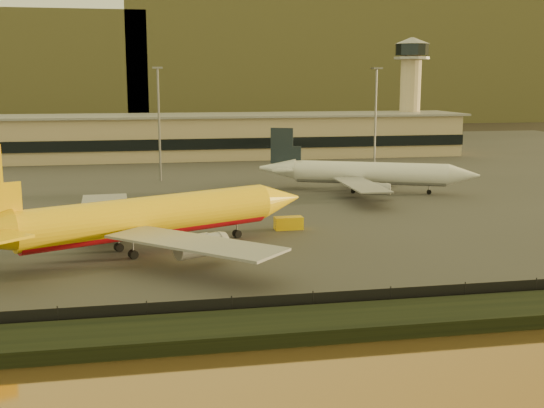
{
  "coord_description": "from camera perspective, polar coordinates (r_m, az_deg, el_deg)",
  "views": [
    {
      "loc": [
        -13.91,
        -74.87,
        22.95
      ],
      "look_at": [
        2.7,
        12.0,
        6.69
      ],
      "focal_mm": 45.0,
      "sensor_mm": 36.0,
      "label": 1
    }
  ],
  "objects": [
    {
      "name": "ground",
      "position": [
        79.54,
        -0.29,
        -6.35
      ],
      "size": [
        900.0,
        900.0,
        0.0
      ],
      "primitive_type": "plane",
      "color": "black",
      "rests_on": "ground"
    },
    {
      "name": "embankment",
      "position": [
        63.55,
        2.56,
        -10.09
      ],
      "size": [
        320.0,
        7.0,
        1.4
      ],
      "primitive_type": "cube",
      "color": "black",
      "rests_on": "ground"
    },
    {
      "name": "control_tower",
      "position": [
        222.32,
        11.52,
        9.88
      ],
      "size": [
        11.2,
        11.2,
        35.5
      ],
      "color": "tan",
      "rests_on": "tarmac"
    },
    {
      "name": "tarmac",
      "position": [
        171.97,
        -6.1,
        2.72
      ],
      "size": [
        320.0,
        220.0,
        0.2
      ],
      "primitive_type": "cube",
      "color": "#2D2D2D",
      "rests_on": "ground"
    },
    {
      "name": "apron_light_masts",
      "position": [
        152.81,
        0.09,
        7.7
      ],
      "size": [
        152.2,
        12.2,
        25.4
      ],
      "color": "slate",
      "rests_on": "tarmac"
    },
    {
      "name": "distant_hills",
      "position": [
        415.02,
        -12.01,
        11.36
      ],
      "size": [
        470.0,
        160.0,
        70.0
      ],
      "color": "brown",
      "rests_on": "ground"
    },
    {
      "name": "gse_vehicle_white",
      "position": [
        113.44,
        -14.15,
        -1.01
      ],
      "size": [
        4.41,
        3.27,
        1.81
      ],
      "primitive_type": "cube",
      "rotation": [
        0.0,
        0.0,
        -0.41
      ],
      "color": "silver",
      "rests_on": "tarmac"
    },
    {
      "name": "perimeter_fence",
      "position": [
        67.01,
        1.76,
        -8.44
      ],
      "size": [
        300.0,
        0.05,
        2.2
      ],
      "primitive_type": "cube",
      "color": "black",
      "rests_on": "tarmac"
    },
    {
      "name": "white_narrowbody_jet",
      "position": [
        139.88,
        7.9,
        2.54
      ],
      "size": [
        42.58,
        40.22,
        12.83
      ],
      "rotation": [
        0.0,
        0.0,
        -0.4
      ],
      "color": "silver",
      "rests_on": "tarmac"
    },
    {
      "name": "terminal_building",
      "position": [
        201.12,
        -11.02,
        5.46
      ],
      "size": [
        202.0,
        25.0,
        12.6
      ],
      "color": "tan",
      "rests_on": "tarmac"
    },
    {
      "name": "dhl_cargo_jet",
      "position": [
        91.73,
        -10.64,
        -1.18
      ],
      "size": [
        48.81,
        46.25,
        15.4
      ],
      "rotation": [
        0.0,
        0.0,
        0.43
      ],
      "color": "yellow",
      "rests_on": "tarmac"
    },
    {
      "name": "gse_vehicle_yellow",
      "position": [
        104.55,
        1.39,
        -1.61
      ],
      "size": [
        4.4,
        2.11,
        1.95
      ],
      "primitive_type": "cube",
      "rotation": [
        0.0,
        0.0,
        0.04
      ],
      "color": "yellow",
      "rests_on": "tarmac"
    }
  ]
}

